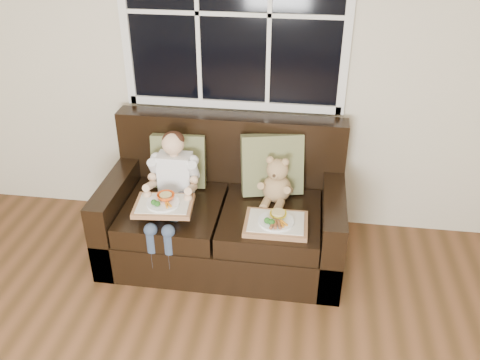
% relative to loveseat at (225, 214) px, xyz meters
% --- Properties ---
extents(room_walls, '(4.52, 5.02, 2.71)m').
position_rel_loveseat_xyz_m(room_walls, '(0.04, -2.02, 1.28)').
color(room_walls, beige).
rests_on(room_walls, ground).
extents(window_back, '(1.62, 0.04, 1.37)m').
position_rel_loveseat_xyz_m(window_back, '(-0.00, 0.46, 1.34)').
color(window_back, black).
rests_on(window_back, room_walls).
extents(loveseat, '(1.70, 0.92, 0.96)m').
position_rel_loveseat_xyz_m(loveseat, '(0.00, 0.00, 0.00)').
color(loveseat, black).
rests_on(loveseat, ground).
extents(pillow_left, '(0.41, 0.22, 0.41)m').
position_rel_loveseat_xyz_m(pillow_left, '(-0.37, 0.15, 0.34)').
color(pillow_left, olive).
rests_on(pillow_left, loveseat).
extents(pillow_right, '(0.48, 0.30, 0.45)m').
position_rel_loveseat_xyz_m(pillow_right, '(0.33, 0.15, 0.36)').
color(pillow_right, olive).
rests_on(pillow_right, loveseat).
extents(child, '(0.34, 0.58, 0.78)m').
position_rel_loveseat_xyz_m(child, '(-0.35, -0.11, 0.32)').
color(child, white).
rests_on(child, loveseat).
extents(teddy_bear, '(0.23, 0.28, 0.36)m').
position_rel_loveseat_xyz_m(teddy_bear, '(0.37, 0.02, 0.28)').
color(teddy_bear, tan).
rests_on(teddy_bear, loveseat).
extents(tray_left, '(0.41, 0.33, 0.09)m').
position_rel_loveseat_xyz_m(tray_left, '(-0.35, -0.32, 0.26)').
color(tray_left, '#9B6D46').
rests_on(tray_left, child).
extents(tray_right, '(0.42, 0.32, 0.10)m').
position_rel_loveseat_xyz_m(tray_right, '(0.40, -0.30, 0.17)').
color(tray_right, '#9B6D46').
rests_on(tray_right, loveseat).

